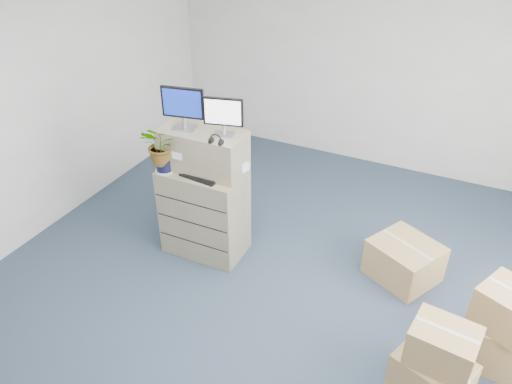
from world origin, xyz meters
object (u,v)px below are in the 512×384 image
water_bottle (210,161)px  office_chair (213,197)px  monitor_left (183,106)px  monitor_right (223,115)px  keyboard (200,177)px  filing_cabinet_lower (205,211)px  potted_plant (163,150)px

water_bottle → office_chair: (-0.26, 0.44, -0.77)m
monitor_left → water_bottle: monitor_left is taller
monitor_right → keyboard: bearing=-150.9°
filing_cabinet_lower → office_chair: filing_cabinet_lower is taller
potted_plant → monitor_right: bearing=20.7°
potted_plant → water_bottle: bearing=24.1°
filing_cabinet_lower → potted_plant: 0.84m
water_bottle → potted_plant: bearing=-155.9°
potted_plant → monitor_left: bearing=49.0°
water_bottle → monitor_left: bearing=-178.3°
keyboard → water_bottle: 0.19m
monitor_left → water_bottle: (0.27, 0.01, -0.55)m
keyboard → water_bottle: water_bottle is taller
monitor_left → potted_plant: monitor_left is taller
filing_cabinet_lower → office_chair: bearing=109.8°
keyboard → potted_plant: potted_plant is taller
monitor_left → potted_plant: bearing=-142.1°
monitor_left → office_chair: size_ratio=0.60×
keyboard → office_chair: 0.92m
monitor_right → office_chair: bearing=121.4°
monitor_left → potted_plant: 0.50m
water_bottle → office_chair: water_bottle is taller
filing_cabinet_lower → water_bottle: water_bottle is taller
monitor_left → potted_plant: (-0.16, -0.18, -0.44)m
potted_plant → keyboard: bearing=5.9°
office_chair → potted_plant: bearing=52.4°
monitor_left → office_chair: (0.00, 0.45, -1.32)m
monitor_right → water_bottle: bearing=176.1°
keyboard → monitor_right: bearing=49.3°
monitor_right → potted_plant: size_ratio=0.83×
keyboard → potted_plant: 0.46m
monitor_left → keyboard: bearing=-41.9°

